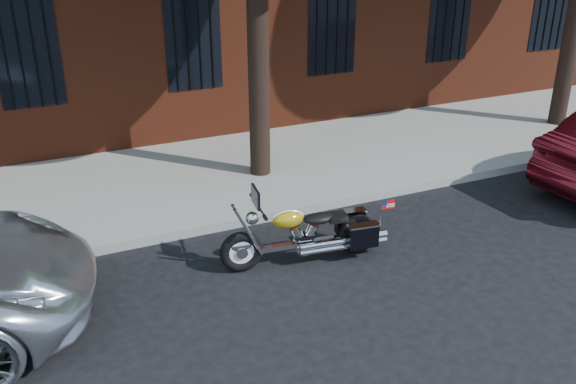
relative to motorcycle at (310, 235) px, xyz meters
name	(u,v)px	position (x,y,z in m)	size (l,w,h in m)	color
ground	(304,261)	(-0.08, 0.03, -0.41)	(120.00, 120.00, 0.00)	black
curb	(267,216)	(-0.08, 1.41, -0.33)	(40.00, 0.16, 0.15)	gray
sidewalk	(228,173)	(-0.08, 3.29, -0.33)	(40.00, 3.60, 0.15)	gray
motorcycle	(310,235)	(0.00, 0.00, 0.00)	(2.36, 0.84, 1.21)	black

